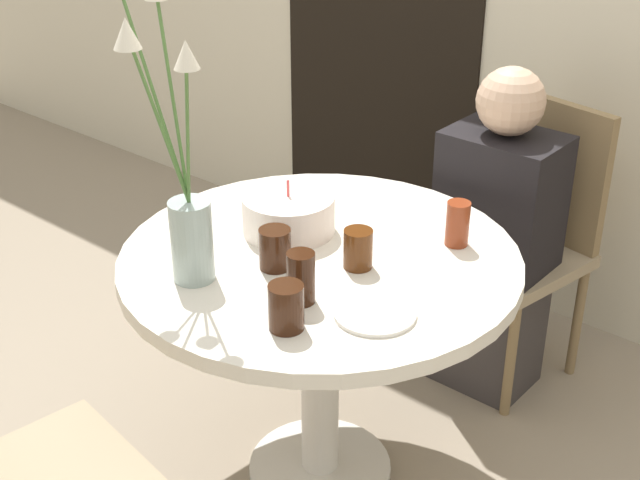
# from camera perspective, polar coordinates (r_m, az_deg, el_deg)

# --- Properties ---
(ground_plane) EXTENTS (16.00, 16.00, 0.00)m
(ground_plane) POSITION_cam_1_polar(r_m,az_deg,el_deg) (2.68, 0.00, -14.58)
(ground_plane) COLOR gray
(doorway_panel) EXTENTS (0.90, 0.01, 2.05)m
(doorway_panel) POSITION_cam_1_polar(r_m,az_deg,el_deg) (3.48, 3.84, 14.79)
(doorway_panel) COLOR black
(doorway_panel) RESTS_ON ground_plane
(dining_table) EXTENTS (1.02, 1.02, 0.72)m
(dining_table) POSITION_cam_1_polar(r_m,az_deg,el_deg) (2.32, 0.00, -3.71)
(dining_table) COLOR silver
(dining_table) RESTS_ON ground_plane
(chair_right_flank) EXTENTS (0.46, 0.46, 0.91)m
(chair_right_flank) POSITION_cam_1_polar(r_m,az_deg,el_deg) (2.92, 13.21, 0.79)
(chair_right_flank) COLOR #9E896B
(chair_right_flank) RESTS_ON ground_plane
(chair_left_flank) EXTENTS (0.46, 0.46, 0.91)m
(chair_left_flank) POSITION_cam_1_polar(r_m,az_deg,el_deg) (2.01, -19.52, -14.03)
(chair_left_flank) COLOR #9E896B
(chair_left_flank) RESTS_ON ground_plane
(birthday_cake) EXTENTS (0.24, 0.24, 0.15)m
(birthday_cake) POSITION_cam_1_polar(r_m,az_deg,el_deg) (2.35, -2.03, 1.70)
(birthday_cake) COLOR white
(birthday_cake) RESTS_ON dining_table
(flower_vase) EXTENTS (0.28, 0.17, 0.72)m
(flower_vase) POSITION_cam_1_polar(r_m,az_deg,el_deg) (2.06, -8.90, 3.42)
(flower_vase) COLOR #9EB2AD
(flower_vase) RESTS_ON dining_table
(side_plate) EXTENTS (0.19, 0.19, 0.01)m
(side_plate) POSITION_cam_1_polar(r_m,az_deg,el_deg) (2.01, 3.54, -4.72)
(side_plate) COLOR silver
(side_plate) RESTS_ON dining_table
(drink_glass_0) EXTENTS (0.07, 0.07, 0.10)m
(drink_glass_0) POSITION_cam_1_polar(r_m,az_deg,el_deg) (2.17, 2.45, -0.57)
(drink_glass_0) COLOR #51280F
(drink_glass_0) RESTS_ON dining_table
(drink_glass_1) EXTENTS (0.06, 0.06, 0.12)m
(drink_glass_1) POSITION_cam_1_polar(r_m,az_deg,el_deg) (2.30, 8.80, 1.04)
(drink_glass_1) COLOR maroon
(drink_glass_1) RESTS_ON dining_table
(drink_glass_2) EXTENTS (0.07, 0.07, 0.13)m
(drink_glass_2) POSITION_cam_1_polar(r_m,az_deg,el_deg) (2.03, -1.23, -2.42)
(drink_glass_2) COLOR #33190C
(drink_glass_2) RESTS_ON dining_table
(drink_glass_3) EXTENTS (0.08, 0.08, 0.10)m
(drink_glass_3) POSITION_cam_1_polar(r_m,az_deg,el_deg) (2.17, -2.90, -0.56)
(drink_glass_3) COLOR #33190C
(drink_glass_3) RESTS_ON dining_table
(drink_glass_4) EXTENTS (0.08, 0.08, 0.11)m
(drink_glass_4) POSITION_cam_1_polar(r_m,az_deg,el_deg) (1.94, -2.18, -4.31)
(drink_glass_4) COLOR #33190C
(drink_glass_4) RESTS_ON dining_table
(person_guest) EXTENTS (0.34, 0.24, 1.07)m
(person_guest) POSITION_cam_1_polar(r_m,az_deg,el_deg) (2.81, 11.18, -0.35)
(person_guest) COLOR #383333
(person_guest) RESTS_ON ground_plane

